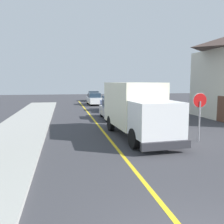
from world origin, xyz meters
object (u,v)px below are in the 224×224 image
parked_car_far (94,99)px  parked_car_furthest (94,96)px  parked_car_near (113,110)px  box_truck (136,107)px  parked_car_mid (110,104)px  stop_sign (200,108)px

parked_car_far → parked_car_furthest: 6.73m
parked_car_near → parked_car_furthest: size_ratio=0.99×
parked_car_furthest → parked_car_near: bearing=-92.2°
box_truck → parked_car_furthest: bearing=88.3°
parked_car_mid → parked_car_far: 7.53m
parked_car_mid → stop_sign: (2.13, -14.68, 1.06)m
box_truck → parked_car_mid: 12.90m
parked_car_mid → stop_sign: size_ratio=1.69×
box_truck → stop_sign: (3.01, -1.85, 0.09)m
parked_car_furthest → box_truck: bearing=-91.7°
parked_car_mid → parked_car_far: size_ratio=1.00×
parked_car_mid → parked_car_far: bearing=96.2°
parked_car_far → box_truck: bearing=-90.2°
box_truck → stop_sign: 3.54m
parked_car_far → parked_car_furthest: same height
parked_car_near → box_truck: bearing=-90.2°
parked_car_furthest → stop_sign: bearing=-85.6°
box_truck → parked_car_mid: bearing=86.1°
parked_car_near → parked_car_far: size_ratio=0.99×
parked_car_far → parked_car_furthest: (0.71, 6.69, 0.00)m
parked_car_near → parked_car_far: same height
parked_car_far → parked_car_near: bearing=-90.2°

